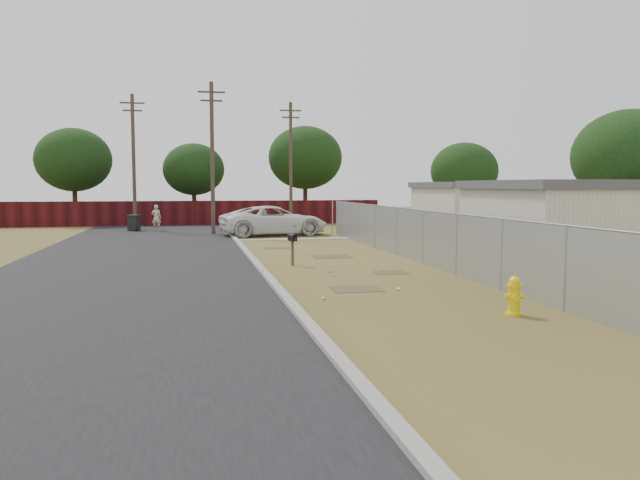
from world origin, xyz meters
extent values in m
plane|color=olive|center=(0.00, 0.00, 0.00)|extent=(120.00, 120.00, 0.00)
cube|color=black|center=(-7.50, 8.00, 0.01)|extent=(9.00, 60.00, 0.02)
cube|color=#9E9B94|center=(-3.00, 8.00, 0.06)|extent=(0.25, 60.00, 0.12)
cube|color=#9E9B94|center=(0.00, 11.50, 0.01)|extent=(6.20, 1.00, 0.03)
cylinder|color=gray|center=(3.10, -9.00, 1.00)|extent=(0.06, 0.06, 2.00)
cylinder|color=gray|center=(3.10, -6.00, 1.00)|extent=(0.06, 0.06, 2.00)
cylinder|color=gray|center=(3.10, -3.00, 1.00)|extent=(0.06, 0.06, 2.00)
cylinder|color=gray|center=(3.10, 0.00, 1.00)|extent=(0.06, 0.06, 2.00)
cylinder|color=gray|center=(3.10, 3.00, 1.00)|extent=(0.06, 0.06, 2.00)
cylinder|color=gray|center=(3.10, 6.00, 1.00)|extent=(0.06, 0.06, 2.00)
cylinder|color=gray|center=(3.10, 9.00, 1.00)|extent=(0.06, 0.06, 2.00)
cylinder|color=gray|center=(3.10, 12.00, 1.00)|extent=(0.06, 0.06, 2.00)
cylinder|color=gray|center=(3.10, 15.00, 1.00)|extent=(0.06, 0.06, 2.00)
cylinder|color=gray|center=(3.10, 1.00, 2.00)|extent=(0.04, 26.00, 0.04)
cube|color=gray|center=(3.10, 1.00, 1.00)|extent=(0.01, 26.00, 2.00)
cube|color=black|center=(3.16, 1.00, 0.30)|extent=(0.03, 26.00, 0.60)
cube|color=#440E11|center=(-6.00, 25.00, 0.90)|extent=(30.00, 0.12, 1.80)
cylinder|color=#43392D|center=(-4.00, 16.00, 4.50)|extent=(0.24, 0.24, 9.00)
cube|color=#43392D|center=(-4.00, 16.00, 8.40)|extent=(1.60, 0.10, 0.10)
cube|color=#43392D|center=(-4.00, 16.00, 7.90)|extent=(1.30, 0.10, 0.10)
cylinder|color=#43392D|center=(-9.00, 22.00, 4.50)|extent=(0.24, 0.24, 9.00)
cube|color=#43392D|center=(-9.00, 22.00, 8.40)|extent=(1.60, 0.10, 0.10)
cube|color=#43392D|center=(-9.00, 22.00, 7.90)|extent=(1.30, 0.10, 0.10)
cylinder|color=#43392D|center=(2.00, 24.00, 4.50)|extent=(0.24, 0.24, 9.00)
cube|color=#43392D|center=(2.00, 24.00, 8.40)|extent=(1.60, 0.10, 0.10)
cube|color=#43392D|center=(2.00, 24.00, 7.90)|extent=(1.30, 0.10, 0.10)
cube|color=beige|center=(9.00, -2.00, 1.40)|extent=(8.00, 6.00, 2.80)
cube|color=#494A4E|center=(9.00, -2.00, 2.95)|extent=(8.32, 6.24, 0.30)
cube|color=beige|center=(10.50, 9.00, 1.40)|extent=(7.00, 6.00, 2.80)
cube|color=#494A4E|center=(10.50, 9.00, 2.95)|extent=(7.28, 6.24, 0.30)
cylinder|color=#372719|center=(-14.00, 29.00, 1.65)|extent=(0.36, 0.36, 3.30)
ellipsoid|color=black|center=(-14.00, 29.00, 4.88)|extent=(5.70, 5.70, 4.84)
cylinder|color=#372719|center=(-5.00, 30.00, 1.43)|extent=(0.36, 0.36, 2.86)
ellipsoid|color=black|center=(-5.00, 30.00, 4.23)|extent=(4.94, 4.94, 4.20)
cylinder|color=#372719|center=(4.00, 29.00, 1.76)|extent=(0.36, 0.36, 3.52)
ellipsoid|color=black|center=(4.00, 29.00, 5.20)|extent=(6.08, 6.08, 5.17)
cylinder|color=#372719|center=(13.00, 18.00, 1.32)|extent=(0.36, 0.36, 2.64)
ellipsoid|color=black|center=(13.00, 18.00, 3.90)|extent=(4.56, 4.56, 3.88)
cylinder|color=#372719|center=(14.00, 3.00, 1.43)|extent=(0.36, 0.36, 2.86)
ellipsoid|color=black|center=(14.00, 3.00, 4.23)|extent=(4.94, 4.94, 4.20)
cylinder|color=yellow|center=(1.75, -9.13, 0.03)|extent=(0.46, 0.46, 0.07)
cylinder|color=yellow|center=(1.75, -9.13, 0.36)|extent=(0.32, 0.32, 0.63)
cylinder|color=yellow|center=(1.75, -9.13, 0.67)|extent=(0.42, 0.42, 0.05)
sphere|color=yellow|center=(1.75, -9.13, 0.76)|extent=(0.31, 0.31, 0.25)
cylinder|color=yellow|center=(1.75, -9.13, 0.89)|extent=(0.05, 0.05, 0.07)
cylinder|color=yellow|center=(1.61, -9.08, 0.43)|extent=(0.14, 0.14, 0.12)
cylinder|color=yellow|center=(1.90, -9.17, 0.43)|extent=(0.14, 0.14, 0.12)
cylinder|color=yellow|center=(1.71, -9.27, 0.43)|extent=(0.18, 0.17, 0.15)
cube|color=brown|center=(-1.72, 0.57, 0.48)|extent=(0.11, 0.11, 0.96)
cube|color=black|center=(-1.72, 0.57, 0.99)|extent=(0.29, 0.49, 0.17)
cylinder|color=black|center=(-1.72, 0.57, 1.07)|extent=(0.29, 0.49, 0.17)
cube|color=#B00C1B|center=(-1.65, 0.33, 0.99)|extent=(0.03, 0.04, 0.10)
imported|color=white|center=(-0.55, 14.43, 0.87)|extent=(6.62, 3.86, 1.73)
imported|color=#BBAE89|center=(-7.49, 19.64, 0.84)|extent=(0.69, 0.53, 1.69)
cube|color=black|center=(-8.89, 19.74, 0.49)|extent=(0.79, 0.79, 0.98)
cube|color=black|center=(-8.89, 19.74, 1.00)|extent=(0.87, 0.87, 0.08)
cylinder|color=black|center=(-8.72, 19.34, 0.10)|extent=(0.12, 0.21, 0.20)
cylinder|color=white|center=(0.31, -5.41, 0.04)|extent=(0.12, 0.12, 0.07)
cylinder|color=silver|center=(-0.87, -2.54, 0.04)|extent=(0.11, 0.12, 0.07)
cylinder|color=white|center=(1.52, -0.29, 0.04)|extent=(0.09, 0.11, 0.07)
cylinder|color=silver|center=(-2.05, -6.41, 0.04)|extent=(0.09, 0.11, 0.07)
cylinder|color=white|center=(0.54, 4.39, 0.04)|extent=(0.10, 0.12, 0.07)
cylinder|color=silver|center=(-0.76, -1.48, 0.04)|extent=(0.12, 0.12, 0.07)
camera|label=1|loc=(-5.35, -21.78, 2.91)|focal=35.00mm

